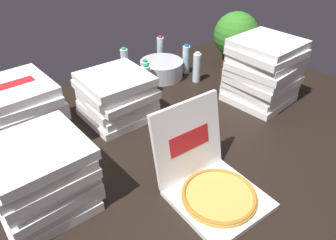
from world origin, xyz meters
The scene contains 14 objects.
ground_plane centered at (0.00, 0.00, -0.01)m, with size 3.20×2.40×0.02m, color black.
open_pizza_box centered at (-0.15, -0.39, 0.09)m, with size 0.41×0.51×0.43m.
pizza_stack_right_mid centered at (0.79, 0.09, 0.23)m, with size 0.48×0.48×0.46m.
pizza_stack_center_near centered at (-0.83, 0.03, 0.18)m, with size 0.45×0.46×0.36m.
pizza_stack_left_mid centered at (-0.76, 0.55, 0.21)m, with size 0.47×0.47×0.41m.
pizza_stack_right_near centered at (-0.17, 0.52, 0.15)m, with size 0.46×0.46×0.31m.
ice_bucket centered at (0.43, 0.83, 0.07)m, with size 0.36×0.36×0.14m, color #B7BABF.
water_bottle_0 centered at (0.15, 0.64, 0.12)m, with size 0.06×0.06×0.25m.
water_bottle_1 centered at (0.19, 1.03, 0.12)m, with size 0.06×0.06×0.25m.
water_bottle_2 centered at (0.61, 0.60, 0.12)m, with size 0.06×0.06×0.25m.
water_bottle_3 centered at (0.19, 0.72, 0.12)m, with size 0.06×0.06×0.25m.
water_bottle_4 centered at (0.64, 0.78, 0.12)m, with size 0.06×0.06×0.25m.
water_bottle_5 centered at (0.59, 1.07, 0.12)m, with size 0.06×0.06×0.25m.
potted_plant centered at (1.02, 0.58, 0.29)m, with size 0.37×0.37×0.50m.
Camera 1 is at (-1.00, -1.20, 1.23)m, focal length 34.49 mm.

